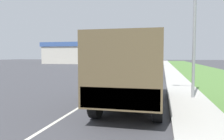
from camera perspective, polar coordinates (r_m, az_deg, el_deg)
ground_plane at (r=40.12m, az=8.29°, el=0.60°), size 180.00×180.00×0.00m
lane_centre_stripe at (r=40.12m, az=8.29°, el=0.60°), size 0.12×120.00×0.00m
sidewalk_right at (r=40.00m, az=14.73°, el=0.60°), size 1.80×120.00×0.12m
grass_strip_right at (r=40.38m, az=20.98°, el=0.43°), size 7.00×120.00×0.02m
military_truck at (r=9.18m, az=5.80°, el=0.59°), size 2.35×6.80×2.84m
car_nearest_ahead at (r=21.51m, az=8.88°, el=-0.33°), size 1.89×4.27×1.37m
car_second_ahead at (r=32.96m, az=3.49°, el=1.23°), size 1.84×4.79×1.61m
car_third_ahead at (r=49.00m, az=11.01°, el=2.01°), size 1.90×4.35×1.72m
car_fourth_ahead at (r=65.32m, az=11.46°, el=2.32°), size 1.91×4.80×1.51m
car_farthest_ahead at (r=78.37m, az=9.04°, el=2.55°), size 1.78×4.66×1.47m
lamp_post at (r=11.37m, az=19.84°, el=16.13°), size 1.69×0.24×7.60m
building_distant at (r=65.02m, az=-8.71°, el=4.37°), size 17.01×13.84×5.87m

